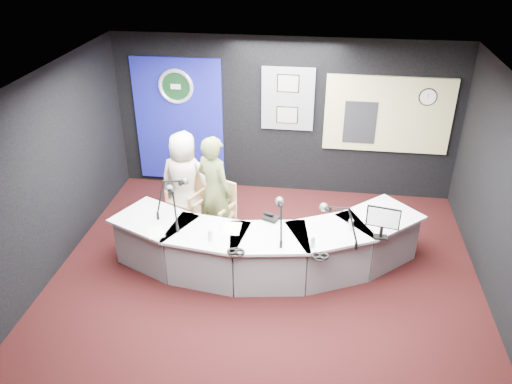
# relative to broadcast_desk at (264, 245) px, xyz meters

# --- Properties ---
(ground) EXTENTS (6.00, 6.00, 0.00)m
(ground) POSITION_rel_broadcast_desk_xyz_m (0.05, -0.55, -0.38)
(ground) COLOR black
(ground) RESTS_ON ground
(ceiling) EXTENTS (6.00, 6.00, 0.02)m
(ceiling) POSITION_rel_broadcast_desk_xyz_m (0.05, -0.55, 2.42)
(ceiling) COLOR silver
(ceiling) RESTS_ON ground
(wall_back) EXTENTS (6.00, 0.02, 2.80)m
(wall_back) POSITION_rel_broadcast_desk_xyz_m (0.05, 2.45, 1.02)
(wall_back) COLOR black
(wall_back) RESTS_ON ground
(wall_left) EXTENTS (0.02, 6.00, 2.80)m
(wall_left) POSITION_rel_broadcast_desk_xyz_m (-2.95, -0.55, 1.02)
(wall_left) COLOR black
(wall_left) RESTS_ON ground
(broadcast_desk) EXTENTS (4.50, 1.90, 0.75)m
(broadcast_desk) POSITION_rel_broadcast_desk_xyz_m (0.00, 0.00, 0.00)
(broadcast_desk) COLOR silver
(broadcast_desk) RESTS_ON ground
(backdrop_panel) EXTENTS (1.60, 0.05, 2.30)m
(backdrop_panel) POSITION_rel_broadcast_desk_xyz_m (-1.85, 2.42, 0.88)
(backdrop_panel) COLOR navy
(backdrop_panel) RESTS_ON wall_back
(agency_seal) EXTENTS (0.63, 0.07, 0.63)m
(agency_seal) POSITION_rel_broadcast_desk_xyz_m (-1.85, 2.38, 1.52)
(agency_seal) COLOR silver
(agency_seal) RESTS_ON backdrop_panel
(seal_center) EXTENTS (0.48, 0.01, 0.48)m
(seal_center) POSITION_rel_broadcast_desk_xyz_m (-1.85, 2.38, 1.52)
(seal_center) COLOR #0E3315
(seal_center) RESTS_ON backdrop_panel
(pinboard) EXTENTS (0.90, 0.04, 1.10)m
(pinboard) POSITION_rel_broadcast_desk_xyz_m (0.10, 2.42, 1.38)
(pinboard) COLOR slate
(pinboard) RESTS_ON wall_back
(framed_photo_upper) EXTENTS (0.34, 0.02, 0.27)m
(framed_photo_upper) POSITION_rel_broadcast_desk_xyz_m (0.10, 2.39, 1.65)
(framed_photo_upper) COLOR gray
(framed_photo_upper) RESTS_ON pinboard
(framed_photo_lower) EXTENTS (0.34, 0.02, 0.27)m
(framed_photo_lower) POSITION_rel_broadcast_desk_xyz_m (0.10, 2.39, 1.09)
(framed_photo_lower) COLOR gray
(framed_photo_lower) RESTS_ON pinboard
(booth_window_frame) EXTENTS (2.12, 0.06, 1.32)m
(booth_window_frame) POSITION_rel_broadcast_desk_xyz_m (1.80, 2.42, 1.18)
(booth_window_frame) COLOR tan
(booth_window_frame) RESTS_ON wall_back
(booth_glow) EXTENTS (2.00, 0.02, 1.20)m
(booth_glow) POSITION_rel_broadcast_desk_xyz_m (1.80, 2.41, 1.18)
(booth_glow) COLOR #FFEBA1
(booth_glow) RESTS_ON booth_window_frame
(equipment_rack) EXTENTS (0.55, 0.02, 0.75)m
(equipment_rack) POSITION_rel_broadcast_desk_xyz_m (1.35, 2.39, 1.03)
(equipment_rack) COLOR black
(equipment_rack) RESTS_ON booth_window_frame
(wall_clock) EXTENTS (0.28, 0.01, 0.28)m
(wall_clock) POSITION_rel_broadcast_desk_xyz_m (2.40, 2.39, 1.52)
(wall_clock) COLOR white
(wall_clock) RESTS_ON booth_window_frame
(armchair_left) EXTENTS (0.64, 0.64, 0.87)m
(armchair_left) POSITION_rel_broadcast_desk_xyz_m (-1.40, 0.98, 0.06)
(armchair_left) COLOR tan
(armchair_left) RESTS_ON ground
(armchair_right) EXTENTS (0.71, 0.71, 0.95)m
(armchair_right) POSITION_rel_broadcast_desk_xyz_m (-0.83, 0.62, 0.10)
(armchair_right) COLOR tan
(armchair_right) RESTS_ON ground
(draped_jacket) EXTENTS (0.50, 0.29, 0.70)m
(draped_jacket) POSITION_rel_broadcast_desk_xyz_m (-1.52, 1.21, 0.24)
(draped_jacket) COLOR slate
(draped_jacket) RESTS_ON armchair_left
(person_man) EXTENTS (0.84, 0.58, 1.63)m
(person_man) POSITION_rel_broadcast_desk_xyz_m (-1.40, 0.98, 0.44)
(person_man) COLOR beige
(person_man) RESTS_ON ground
(person_woman) EXTENTS (0.77, 0.69, 1.75)m
(person_woman) POSITION_rel_broadcast_desk_xyz_m (-0.83, 0.62, 0.50)
(person_woman) COLOR #5A6434
(person_woman) RESTS_ON ground
(computer_monitor) EXTENTS (0.39, 0.10, 0.27)m
(computer_monitor) POSITION_rel_broadcast_desk_xyz_m (1.58, -0.14, 0.70)
(computer_monitor) COLOR black
(computer_monitor) RESTS_ON broadcast_desk
(desk_phone) EXTENTS (0.24, 0.22, 0.05)m
(desk_phone) POSITION_rel_broadcast_desk_xyz_m (0.09, 0.11, 0.40)
(desk_phone) COLOR black
(desk_phone) RESTS_ON broadcast_desk
(headphones_near) EXTENTS (0.21, 0.21, 0.04)m
(headphones_near) POSITION_rel_broadcast_desk_xyz_m (0.80, -0.70, 0.39)
(headphones_near) COLOR black
(headphones_near) RESTS_ON broadcast_desk
(headphones_far) EXTENTS (0.23, 0.23, 0.04)m
(headphones_far) POSITION_rel_broadcast_desk_xyz_m (-0.27, -0.75, 0.39)
(headphones_far) COLOR black
(headphones_far) RESTS_ON broadcast_desk
(paper_stack) EXTENTS (0.31, 0.36, 0.00)m
(paper_stack) POSITION_rel_broadcast_desk_xyz_m (-1.43, -0.43, 0.38)
(paper_stack) COLOR white
(paper_stack) RESTS_ON broadcast_desk
(notepad) EXTENTS (0.24, 0.33, 0.00)m
(notepad) POSITION_rel_broadcast_desk_xyz_m (-0.42, -0.20, 0.38)
(notepad) COLOR white
(notepad) RESTS_ON broadcast_desk
(boom_mic_a) EXTENTS (0.39, 0.68, 0.60)m
(boom_mic_a) POSITION_rel_broadcast_desk_xyz_m (-1.37, 0.18, 0.68)
(boom_mic_a) COLOR black
(boom_mic_a) RESTS_ON broadcast_desk
(boom_mic_b) EXTENTS (0.37, 0.69, 0.60)m
(boom_mic_b) POSITION_rel_broadcast_desk_xyz_m (-1.27, -0.09, 0.68)
(boom_mic_b) COLOR black
(boom_mic_b) RESTS_ON broadcast_desk
(boom_mic_c) EXTENTS (0.21, 0.73, 0.60)m
(boom_mic_c) POSITION_rel_broadcast_desk_xyz_m (0.24, -0.25, 0.68)
(boom_mic_c) COLOR black
(boom_mic_c) RESTS_ON broadcast_desk
(boom_mic_d) EXTENTS (0.56, 0.55, 0.60)m
(boom_mic_d) POSITION_rel_broadcast_desk_xyz_m (1.03, -0.24, 0.68)
(boom_mic_d) COLOR black
(boom_mic_d) RESTS_ON broadcast_desk
(water_bottles) EXTENTS (1.90, 0.57, 0.18)m
(water_bottles) POSITION_rel_broadcast_desk_xyz_m (0.27, -0.26, 0.46)
(water_bottles) COLOR silver
(water_bottles) RESTS_ON broadcast_desk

